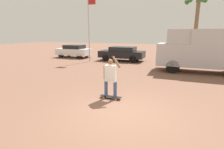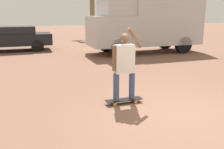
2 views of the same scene
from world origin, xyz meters
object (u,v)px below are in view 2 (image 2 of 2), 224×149
(skateboard, at_px, (124,100))
(person_skateboarder, at_px, (124,63))
(camper_van, at_px, (147,23))
(parked_car_black, at_px, (12,38))

(skateboard, bearing_deg, person_skateboarder, 180.00)
(person_skateboarder, bearing_deg, camper_van, 59.04)
(parked_car_black, bearing_deg, camper_van, -24.12)
(person_skateboarder, xyz_separation_m, camper_van, (4.20, 7.00, 0.63))
(camper_van, bearing_deg, parked_car_black, 155.88)
(skateboard, relative_size, parked_car_black, 0.21)
(skateboard, distance_m, camper_van, 8.31)
(person_skateboarder, bearing_deg, skateboard, -0.00)
(skateboard, xyz_separation_m, person_skateboarder, (-0.00, 0.00, 0.92))
(camper_van, xyz_separation_m, parked_car_black, (-6.95, 3.11, -0.86))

